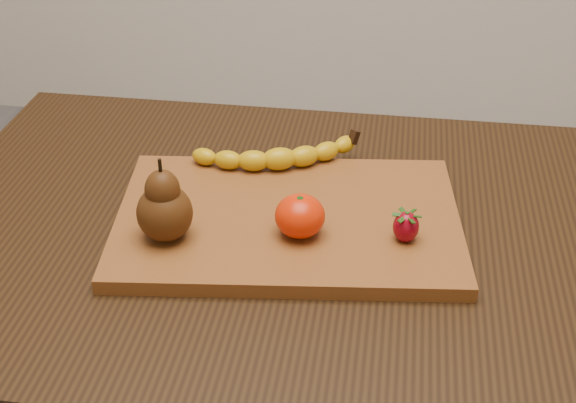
# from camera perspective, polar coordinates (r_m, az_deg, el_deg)

# --- Properties ---
(table) EXTENTS (1.00, 0.70, 0.76)m
(table) POSITION_cam_1_polar(r_m,az_deg,el_deg) (1.13, 0.00, -5.85)
(table) COLOR black
(table) RESTS_ON ground
(cutting_board) EXTENTS (0.48, 0.35, 0.02)m
(cutting_board) POSITION_cam_1_polar(r_m,az_deg,el_deg) (1.06, 0.00, -1.36)
(cutting_board) COLOR brown
(cutting_board) RESTS_ON table
(banana) EXTENTS (0.22, 0.12, 0.03)m
(banana) POSITION_cam_1_polar(r_m,az_deg,el_deg) (1.15, -0.63, 3.05)
(banana) COLOR #D2A609
(banana) RESTS_ON cutting_board
(pear) EXTENTS (0.08, 0.08, 0.11)m
(pear) POSITION_cam_1_polar(r_m,az_deg,el_deg) (0.99, -8.85, 0.14)
(pear) COLOR #46240B
(pear) RESTS_ON cutting_board
(mandarin) EXTENTS (0.07, 0.07, 0.05)m
(mandarin) POSITION_cam_1_polar(r_m,az_deg,el_deg) (1.00, 0.85, -1.04)
(mandarin) COLOR red
(mandarin) RESTS_ON cutting_board
(strawberry) EXTENTS (0.03, 0.03, 0.04)m
(strawberry) POSITION_cam_1_polar(r_m,az_deg,el_deg) (1.01, 8.39, -1.72)
(strawberry) COLOR maroon
(strawberry) RESTS_ON cutting_board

